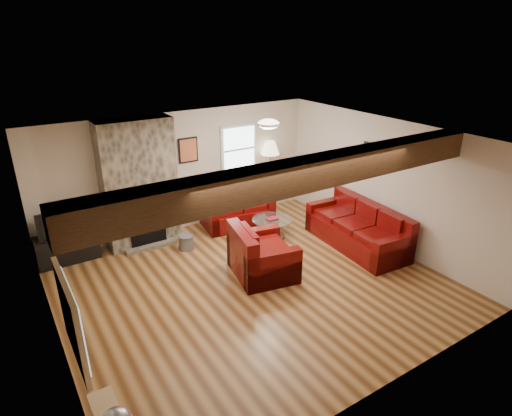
{
  "coord_description": "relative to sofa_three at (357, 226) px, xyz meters",
  "views": [
    {
      "loc": [
        -3.28,
        -5.23,
        3.99
      ],
      "look_at": [
        0.32,
        0.4,
        1.19
      ],
      "focal_mm": 30.0,
      "sensor_mm": 36.0,
      "label": 1
    }
  ],
  "objects": [
    {
      "name": "tv_cabinet",
      "position": [
        -4.93,
        2.43,
        -0.15
      ],
      "size": [
        1.07,
        0.43,
        0.54
      ],
      "primitive_type": "cube",
      "color": "black",
      "rests_on": "floor"
    },
    {
      "name": "chimney_breast",
      "position": [
        -3.48,
        2.39,
        0.8
      ],
      "size": [
        1.4,
        0.67,
        2.5
      ],
      "color": "#39342C",
      "rests_on": "floor"
    },
    {
      "name": "room",
      "position": [
        -2.48,
        -0.1,
        0.83
      ],
      "size": [
        8.0,
        8.0,
        8.0
      ],
      "color": "#583417",
      "rests_on": "ground"
    },
    {
      "name": "oak_beam",
      "position": [
        -2.48,
        -1.35,
        1.89
      ],
      "size": [
        6.0,
        0.36,
        0.38
      ],
      "primitive_type": "cube",
      "color": "black",
      "rests_on": "room"
    },
    {
      "name": "loveseat",
      "position": [
        -1.48,
        2.13,
        -0.03
      ],
      "size": [
        1.58,
        1.04,
        0.79
      ],
      "primitive_type": null,
      "rotation": [
        0.0,
        0.0,
        -0.13
      ],
      "color": "#420604",
      "rests_on": "floor"
    },
    {
      "name": "armchair_red",
      "position": [
        -2.14,
        0.11,
        0.03
      ],
      "size": [
        1.17,
        1.28,
        0.9
      ],
      "primitive_type": null,
      "rotation": [
        0.0,
        0.0,
        1.37
      ],
      "color": "#420604",
      "rests_on": "floor"
    },
    {
      "name": "floor_lamp",
      "position": [
        -0.4,
        2.45,
        1.0
      ],
      "size": [
        0.43,
        0.43,
        1.66
      ],
      "color": "tan",
      "rests_on": "floor"
    },
    {
      "name": "sofa_three",
      "position": [
        0.0,
        0.0,
        0.0
      ],
      "size": [
        1.08,
        2.25,
        0.85
      ],
      "primitive_type": null,
      "rotation": [
        0.0,
        0.0,
        -1.65
      ],
      "color": "#420604",
      "rests_on": "floor"
    },
    {
      "name": "coal_bucket",
      "position": [
        -2.9,
        1.69,
        -0.27
      ],
      "size": [
        0.32,
        0.32,
        0.3
      ],
      "primitive_type": null,
      "color": "slate",
      "rests_on": "floor"
    },
    {
      "name": "hatch_window",
      "position": [
        -5.44,
        -1.6,
        1.03
      ],
      "size": [
        0.08,
        1.0,
        0.9
      ],
      "primitive_type": null,
      "color": "tan",
      "rests_on": "room"
    },
    {
      "name": "coffee_table",
      "position": [
        -1.19,
        1.21,
        -0.22
      ],
      "size": [
        0.82,
        0.82,
        0.43
      ],
      "color": "#492D17",
      "rests_on": "floor"
    },
    {
      "name": "artwork_right",
      "position": [
        0.48,
        0.2,
        1.33
      ],
      "size": [
        0.06,
        0.55,
        0.42
      ],
      "primitive_type": null,
      "color": "black",
      "rests_on": "room"
    },
    {
      "name": "back_window",
      "position": [
        -1.13,
        2.61,
        1.13
      ],
      "size": [
        0.9,
        0.08,
        1.1
      ],
      "primitive_type": null,
      "color": "silver",
      "rests_on": "room"
    },
    {
      "name": "television",
      "position": [
        -4.93,
        2.43,
        0.37
      ],
      "size": [
        0.88,
        0.12,
        0.51
      ],
      "primitive_type": "imported",
      "color": "black",
      "rests_on": "tv_cabinet"
    },
    {
      "name": "artwork_back",
      "position": [
        -2.33,
        2.61,
        1.28
      ],
      "size": [
        0.42,
        0.06,
        0.52
      ],
      "primitive_type": null,
      "color": "black",
      "rests_on": "room"
    },
    {
      "name": "ceiling_dome",
      "position": [
        -1.58,
        0.8,
        2.02
      ],
      "size": [
        0.4,
        0.4,
        0.18
      ],
      "primitive_type": null,
      "color": "beige",
      "rests_on": "room"
    }
  ]
}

